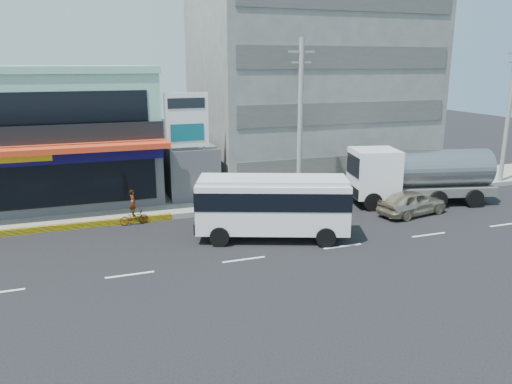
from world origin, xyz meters
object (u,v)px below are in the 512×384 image
minibus (273,203)px  motorcycle_rider (134,213)px  concrete_building (307,84)px  utility_pole_far (509,113)px  tanker_truck (416,174)px  satellite_dish (189,144)px  billboard (187,127)px  shop_building (55,137)px  sedan (412,202)px  utility_pole_near (300,122)px

minibus → motorcycle_rider: bearing=143.9°
concrete_building → motorcycle_rider: size_ratio=8.13×
utility_pole_far → tanker_truck: (-9.01, -2.13, -3.28)m
concrete_building → satellite_dish: 11.30m
satellite_dish → billboard: billboard is taller
concrete_building → motorcycle_rider: 17.49m
shop_building → utility_pole_far: (30.00, -6.55, 1.15)m
satellite_dish → motorcycle_rider: bearing=-134.2°
concrete_building → motorcycle_rider: bearing=-149.8°
utility_pole_far → minibus: (-19.77, -5.20, -3.28)m
minibus → sedan: minibus is taller
utility_pole_near → minibus: 7.21m
motorcycle_rider → utility_pole_far: bearing=1.3°
satellite_dish → concrete_building: bearing=21.8°
motorcycle_rider → minibus: bearing=-36.1°
concrete_building → sedan: concrete_building is taller
tanker_truck → motorcycle_rider: (-17.08, 1.53, -1.22)m
minibus → motorcycle_rider: (-6.31, 4.60, -1.22)m
satellite_dish → motorcycle_rider: (-4.09, -4.20, -2.93)m
satellite_dish → motorcycle_rider: size_ratio=0.76×
shop_building → satellite_dish: bearing=-20.2°
billboard → sedan: (11.83, -5.92, -4.19)m
satellite_dish → sedan: bearing=-34.3°
shop_building → utility_pole_near: (14.00, -6.55, 1.15)m
utility_pole_far → tanker_truck: size_ratio=1.09×
shop_building → minibus: (10.23, -11.74, -2.13)m
tanker_truck → utility_pole_near: bearing=163.1°
shop_building → concrete_building: concrete_building is taller
concrete_building → utility_pole_far: size_ratio=1.60×
satellite_dish → sedan: 14.00m
concrete_building → motorcycle_rider: concrete_building is taller
shop_building → sedan: (19.33, -10.66, -3.26)m
concrete_building → tanker_truck: bearing=-72.9°
motorcycle_rider → utility_pole_near: bearing=3.4°
tanker_truck → satellite_dish: bearing=156.2°
concrete_building → minibus: size_ratio=2.04×
sedan → tanker_truck: (1.66, 1.99, 1.13)m
minibus → motorcycle_rider: size_ratio=3.99×
billboard → sedan: billboard is taller
shop_building → billboard: shop_building is taller
sedan → concrete_building: bearing=-4.3°
tanker_truck → utility_pole_far: bearing=13.3°
billboard → minibus: billboard is taller
sedan → motorcycle_rider: motorcycle_rider is taller
sedan → tanker_truck: 2.83m
shop_building → motorcycle_rider: shop_building is taller
utility_pole_far → concrete_building: bearing=147.7°
sedan → satellite_dish: bearing=45.0°
utility_pole_near → sedan: bearing=-37.7°
billboard → utility_pole_far: size_ratio=0.69×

